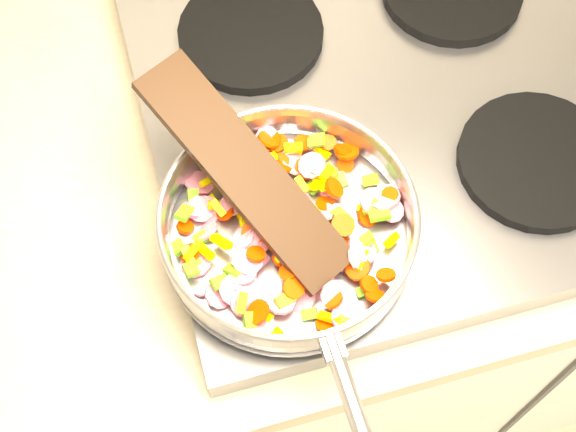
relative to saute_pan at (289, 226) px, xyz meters
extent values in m
cube|color=#939399|center=(0.17, 0.16, -0.07)|extent=(0.60, 0.60, 0.04)
cylinder|color=black|center=(0.03, 0.02, -0.04)|extent=(0.19, 0.19, 0.02)
cylinder|color=black|center=(0.31, 0.02, -0.04)|extent=(0.19, 0.19, 0.02)
cylinder|color=black|center=(0.03, 0.30, -0.04)|extent=(0.19, 0.19, 0.02)
cylinder|color=#9E9EA5|center=(0.00, 0.00, -0.03)|extent=(0.28, 0.28, 0.01)
torus|color=#9E9EA5|center=(0.00, 0.00, 0.00)|extent=(0.32, 0.32, 0.05)
torus|color=#9E9EA5|center=(0.00, 0.00, 0.02)|extent=(0.28, 0.28, 0.01)
cylinder|color=#9E9EA5|center=(0.01, -0.23, 0.02)|extent=(0.02, 0.19, 0.02)
cube|color=#9E9EA5|center=(0.00, -0.15, 0.01)|extent=(0.02, 0.03, 0.02)
cylinder|color=#E83300|center=(0.02, 0.08, -0.01)|extent=(0.03, 0.03, 0.02)
cylinder|color=#DF154F|center=(0.01, 0.01, -0.01)|extent=(0.03, 0.03, 0.01)
cylinder|color=#DF154F|center=(0.04, 0.01, -0.01)|extent=(0.03, 0.03, 0.02)
cube|color=#FAD300|center=(0.03, -0.04, -0.02)|extent=(0.03, 0.01, 0.02)
cube|color=#FAD300|center=(0.01, -0.03, -0.01)|extent=(0.03, 0.02, 0.02)
cube|color=#FAD300|center=(0.06, 0.05, 0.00)|extent=(0.02, 0.02, 0.01)
cylinder|color=#E83300|center=(-0.01, -0.04, -0.01)|extent=(0.03, 0.03, 0.01)
cube|color=#5BA918|center=(-0.02, 0.03, -0.01)|extent=(0.02, 0.02, 0.01)
cylinder|color=#DF154F|center=(-0.01, -0.01, 0.00)|extent=(0.04, 0.04, 0.03)
cylinder|color=#E83300|center=(0.01, 0.09, -0.02)|extent=(0.03, 0.03, 0.01)
cylinder|color=#DF154F|center=(-0.06, -0.05, -0.02)|extent=(0.04, 0.04, 0.02)
cylinder|color=#E83300|center=(0.01, 0.12, -0.01)|extent=(0.03, 0.03, 0.02)
cube|color=#FAD300|center=(-0.02, 0.03, -0.01)|extent=(0.02, 0.02, 0.01)
cube|color=#FAD300|center=(0.04, 0.09, -0.02)|extent=(0.02, 0.02, 0.02)
cube|color=#5BA918|center=(-0.11, 0.00, -0.01)|extent=(0.01, 0.02, 0.01)
cube|color=#5BA918|center=(-0.01, 0.02, -0.02)|extent=(0.02, 0.03, 0.01)
cylinder|color=#DF154F|center=(-0.09, -0.05, -0.02)|extent=(0.04, 0.04, 0.02)
cube|color=#FAD300|center=(-0.02, -0.03, 0.00)|extent=(0.02, 0.02, 0.02)
cube|color=#FAD300|center=(-0.02, 0.09, -0.01)|extent=(0.02, 0.03, 0.02)
cube|color=#FAD300|center=(-0.01, 0.09, 0.00)|extent=(0.02, 0.02, 0.02)
cube|color=#FAD300|center=(0.03, 0.05, 0.00)|extent=(0.01, 0.02, 0.01)
cube|color=#5BA918|center=(-0.09, -0.04, -0.01)|extent=(0.02, 0.02, 0.01)
cylinder|color=#DF154F|center=(0.06, 0.05, -0.02)|extent=(0.04, 0.05, 0.03)
cube|color=#FAD300|center=(-0.05, 0.07, -0.02)|extent=(0.02, 0.03, 0.01)
cylinder|color=#E83300|center=(-0.11, 0.04, -0.02)|extent=(0.03, 0.03, 0.01)
cylinder|color=#E83300|center=(-0.02, 0.01, 0.00)|extent=(0.03, 0.03, 0.01)
cube|color=#5BA918|center=(0.06, 0.10, 0.00)|extent=(0.02, 0.02, 0.01)
cylinder|color=#DF154F|center=(0.04, -0.05, -0.02)|extent=(0.03, 0.03, 0.01)
cube|color=#FAD300|center=(-0.07, 0.04, 0.00)|extent=(0.02, 0.02, 0.02)
cube|color=#FAD300|center=(-0.07, 0.09, -0.01)|extent=(0.02, 0.02, 0.01)
cube|color=#FAD300|center=(-0.05, -0.11, -0.02)|extent=(0.02, 0.02, 0.01)
cube|color=#FAD300|center=(0.03, 0.10, 0.00)|extent=(0.02, 0.02, 0.01)
cylinder|color=#E83300|center=(0.12, 0.01, -0.02)|extent=(0.04, 0.03, 0.02)
cube|color=#FAD300|center=(-0.02, 0.02, -0.01)|extent=(0.02, 0.03, 0.01)
cube|color=#FAD300|center=(0.09, 0.01, -0.02)|extent=(0.02, 0.02, 0.01)
cube|color=#5BA918|center=(0.06, 0.06, -0.01)|extent=(0.03, 0.02, 0.01)
cube|color=#FAD300|center=(-0.04, 0.03, -0.02)|extent=(0.02, 0.02, 0.02)
cylinder|color=#DF154F|center=(0.03, -0.11, -0.01)|extent=(0.04, 0.04, 0.02)
cylinder|color=#E83300|center=(0.06, -0.05, -0.02)|extent=(0.02, 0.02, 0.02)
cylinder|color=#DF154F|center=(-0.04, -0.02, -0.02)|extent=(0.04, 0.03, 0.03)
cube|color=#FAD300|center=(-0.01, 0.02, -0.01)|extent=(0.02, 0.02, 0.01)
cube|color=#FAD300|center=(0.11, -0.04, -0.01)|extent=(0.02, 0.02, 0.02)
cylinder|color=#DF154F|center=(0.06, -0.05, 0.00)|extent=(0.04, 0.04, 0.03)
cylinder|color=#E83300|center=(0.09, 0.07, -0.02)|extent=(0.02, 0.02, 0.02)
cube|color=#5BA918|center=(-0.03, -0.08, -0.01)|extent=(0.03, 0.02, 0.01)
cylinder|color=#DF154F|center=(0.01, 0.12, -0.01)|extent=(0.03, 0.03, 0.02)
cube|color=#5BA918|center=(0.06, 0.00, -0.01)|extent=(0.02, 0.03, 0.01)
cylinder|color=#DF154F|center=(-0.01, -0.08, -0.02)|extent=(0.04, 0.04, 0.01)
cube|color=#5BA918|center=(-0.11, -0.02, -0.01)|extent=(0.02, 0.02, 0.01)
cylinder|color=#E83300|center=(0.05, 0.11, -0.01)|extent=(0.03, 0.03, 0.01)
cylinder|color=#DF154F|center=(0.12, -0.01, -0.01)|extent=(0.03, 0.03, 0.02)
cylinder|color=#E83300|center=(0.00, -0.05, -0.02)|extent=(0.03, 0.03, 0.01)
cube|color=#5BA918|center=(0.10, 0.00, -0.01)|extent=(0.02, 0.02, 0.01)
cylinder|color=#DF154F|center=(-0.04, 0.01, -0.02)|extent=(0.05, 0.05, 0.01)
cube|color=#FAD300|center=(-0.05, 0.06, -0.01)|extent=(0.02, 0.02, 0.01)
cube|color=#5BA918|center=(0.04, 0.01, -0.01)|extent=(0.02, 0.02, 0.01)
cube|color=#5BA918|center=(0.08, 0.05, -0.02)|extent=(0.01, 0.02, 0.01)
cylinder|color=#DF154F|center=(0.03, -0.05, -0.01)|extent=(0.04, 0.03, 0.03)
cube|color=#FAD300|center=(0.05, 0.05, -0.01)|extent=(0.01, 0.02, 0.02)
cube|color=#FAD300|center=(0.05, -0.02, -0.02)|extent=(0.02, 0.01, 0.02)
cylinder|color=#E83300|center=(0.06, -0.01, 0.00)|extent=(0.04, 0.04, 0.01)
cylinder|color=#E83300|center=(-0.11, 0.01, -0.02)|extent=(0.03, 0.03, 0.01)
cylinder|color=#E83300|center=(-0.06, -0.08, -0.01)|extent=(0.03, 0.03, 0.03)
cylinder|color=#E83300|center=(0.09, 0.08, -0.01)|extent=(0.04, 0.04, 0.02)
cube|color=#5BA918|center=(-0.11, 0.00, -0.02)|extent=(0.02, 0.02, 0.01)
cylinder|color=#E83300|center=(0.02, 0.11, -0.01)|extent=(0.03, 0.03, 0.01)
cube|color=#5BA918|center=(0.08, -0.04, -0.02)|extent=(0.02, 0.02, 0.01)
cylinder|color=#DF154F|center=(0.03, 0.08, -0.02)|extent=(0.04, 0.04, 0.01)
cylinder|color=#E83300|center=(0.06, -0.07, -0.01)|extent=(0.02, 0.02, 0.02)
cylinder|color=#E83300|center=(0.04, 0.07, -0.01)|extent=(0.04, 0.03, 0.03)
cube|color=#FAD300|center=(-0.05, -0.08, -0.02)|extent=(0.02, 0.03, 0.01)
cube|color=#FAD300|center=(0.00, -0.03, -0.01)|extent=(0.02, 0.02, 0.02)
cylinder|color=#DF154F|center=(-0.01, -0.08, -0.02)|extent=(0.04, 0.04, 0.02)
cylinder|color=#DF154F|center=(0.07, -0.04, -0.01)|extent=(0.04, 0.04, 0.03)
cylinder|color=#DF154F|center=(-0.08, 0.09, -0.02)|extent=(0.03, 0.04, 0.02)
cube|color=#FAD300|center=(-0.11, 0.00, 0.00)|extent=(0.02, 0.02, 0.01)
cube|color=#5BA918|center=(0.04, -0.02, -0.02)|extent=(0.02, 0.02, 0.02)
cylinder|color=#DF154F|center=(-0.09, 0.06, -0.02)|extent=(0.04, 0.04, 0.02)
cube|color=#FAD300|center=(0.00, 0.09, 0.00)|extent=(0.03, 0.02, 0.01)
cylinder|color=#DF154F|center=(0.05, 0.07, 0.00)|extent=(0.04, 0.05, 0.02)
cube|color=#5BA918|center=(-0.09, 0.07, -0.02)|extent=(0.02, 0.02, 0.02)
cylinder|color=#DF154F|center=(-0.05, 0.05, -0.01)|extent=(0.03, 0.03, 0.01)
cube|color=#FAD300|center=(0.03, -0.09, -0.02)|extent=(0.02, 0.02, 0.01)
cylinder|color=#E83300|center=(0.06, 0.03, 0.00)|extent=(0.03, 0.03, 0.03)
cylinder|color=#DF154F|center=(-0.02, 0.01, -0.02)|extent=(0.03, 0.03, 0.02)
cylinder|color=#DF154F|center=(-0.09, 0.03, -0.02)|extent=(0.03, 0.03, 0.02)
cylinder|color=#E83300|center=(0.08, -0.08, 0.00)|extent=(0.03, 0.03, 0.02)
cylinder|color=#E83300|center=(-0.02, -0.03, -0.01)|extent=(0.03, 0.03, 0.02)
cube|color=#5BA918|center=(0.06, 0.11, -0.01)|extent=(0.02, 0.01, 0.01)
cylinder|color=#DF154F|center=(0.03, 0.03, -0.02)|extent=(0.04, 0.04, 0.02)
cube|color=#5BA918|center=(0.04, 0.05, -0.02)|extent=(0.01, 0.02, 0.02)
cylinder|color=#E83300|center=(-0.04, -0.02, 0.00)|extent=(0.02, 0.03, 0.01)
cylinder|color=#E83300|center=(0.08, 0.10, -0.01)|extent=(0.03, 0.03, 0.01)
cylinder|color=#DF154F|center=(0.02, -0.07, -0.02)|extent=(0.05, 0.05, 0.02)
cube|color=#FAD300|center=(-0.02, 0.12, -0.01)|extent=(0.02, 0.02, 0.02)
cylinder|color=#E83300|center=(0.05, 0.02, -0.02)|extent=(0.03, 0.04, 0.02)
cylinder|color=#E83300|center=(0.01, -0.11, -0.02)|extent=(0.04, 0.04, 0.02)
cube|color=#FAD300|center=(0.01, -0.11, -0.01)|extent=(0.02, 0.02, 0.01)
cylinder|color=#E83300|center=(-0.01, -0.07, 0.00)|extent=(0.03, 0.03, 0.01)
cube|color=#FAD300|center=(0.01, 0.12, -0.02)|extent=(0.01, 0.02, 0.02)
cylinder|color=#DF154F|center=(-0.06, -0.09, -0.02)|extent=(0.03, 0.03, 0.01)
cylinder|color=#E83300|center=(0.02, -0.09, 0.00)|extent=(0.03, 0.03, 0.02)
cylinder|color=#E83300|center=(0.01, 0.12, 0.00)|extent=(0.03, 0.04, 0.02)
cylinder|color=#DF154F|center=(0.03, -0.09, 0.00)|extent=(0.05, 0.04, 0.03)
cube|color=#FAD300|center=(-0.03, 0.05, 0.00)|extent=(0.01, 0.02, 0.01)
cube|color=#5BA918|center=(0.03, -0.10, -0.02)|extent=(0.02, 0.02, 0.01)
cylinder|color=#DF154F|center=(-0.06, -0.03, -0.01)|extent=(0.03, 0.03, 0.01)
cylinder|color=#E83300|center=(0.06, -0.06, -0.01)|extent=(0.03, 0.03, 0.02)
cube|color=#5BA918|center=(0.03, -0.11, -0.02)|extent=(0.02, 0.02, 0.01)
cube|color=#FAD300|center=(0.07, 0.09, -0.02)|extent=(0.02, 0.02, 0.01)
cube|color=#5BA918|center=(-0.03, 0.07, -0.01)|extent=(0.02, 0.02, 0.01)
cylinder|color=#DF154F|center=(0.03, -0.01, -0.02)|extent=(0.05, 0.04, 0.03)
cube|color=#FAD300|center=(-0.04, 0.02, -0.01)|extent=(0.02, 0.01, 0.02)
cylinder|color=#E83300|center=(-0.06, 0.10, 0.00)|extent=(0.03, 0.03, 0.01)
cube|color=#5BA918|center=(-0.07, -0.09, -0.01)|extent=(0.02, 0.02, 0.01)
cube|color=#5BA918|center=(-0.01, 0.11, 0.00)|extent=(0.02, 0.03, 0.01)
cylinder|color=#DF154F|center=(-0.05, -0.02, -0.01)|extent=(0.05, 0.05, 0.02)
cylinder|color=#E83300|center=(-0.02, 0.11, -0.01)|extent=(0.03, 0.03, 0.02)
cylinder|color=#E83300|center=(-0.06, 0.04, -0.01)|extent=(0.02, 0.03, 0.02)
cylinder|color=#E83300|center=(0.09, 0.08, -0.01)|extent=(0.03, 0.02, 0.02)
cylinder|color=#E83300|center=(0.05, 0.06, -0.01)|extent=(0.03, 0.03, 0.02)
cube|color=#FAD300|center=(0.07, -0.06, -0.01)|extent=(0.02, 0.03, 0.01)
cube|color=#FAD300|center=(-0.07, -0.07, 0.00)|extent=(0.02, 0.02, 0.01)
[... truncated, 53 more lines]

